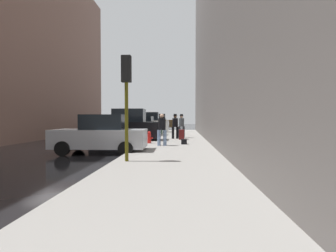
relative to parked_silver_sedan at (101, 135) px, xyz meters
The scene contains 15 objects.
ground_plane 2.99m from the parked_silver_sedan, 157.31° to the left, with size 120.00×120.00×0.00m, color black.
sidewalk 3.62m from the parked_silver_sedan, 18.26° to the left, with size 4.00×40.00×0.15m, color gray.
parked_silver_sedan is the anchor object (origin of this frame).
parked_black_suv 5.67m from the parked_silver_sedan, 90.00° to the left, with size 4.63×2.12×2.25m.
parked_dark_green_sedan 11.03m from the parked_silver_sedan, 90.00° to the left, with size 4.25×2.16×1.79m.
parked_white_van 15.89m from the parked_silver_sedan, 90.00° to the left, with size 4.63×2.12×2.25m.
parked_gray_coupe 21.06m from the parked_silver_sedan, 90.00° to the left, with size 4.27×2.18×1.79m.
parked_bronze_suv 26.60m from the parked_silver_sedan, 90.00° to the left, with size 4.64×2.14×2.25m.
fire_hydrant 3.88m from the parked_silver_sedan, 62.18° to the left, with size 0.42×0.22×0.70m.
traffic_light 4.03m from the parked_silver_sedan, 58.47° to the right, with size 0.32×0.32×3.60m.
pedestrian_with_fedora 7.66m from the parked_silver_sedan, 65.08° to the left, with size 0.53×0.49×1.78m.
pedestrian_with_beanie 8.77m from the parked_silver_sedan, 65.18° to the left, with size 0.52×0.46×1.78m.
pedestrian_in_jeans 3.40m from the parked_silver_sedan, 38.28° to the left, with size 0.51×0.42×1.71m.
rolling_suitcase 7.26m from the parked_silver_sedan, 59.38° to the left, with size 0.36×0.56×1.04m.
duffel_bag 4.91m from the parked_silver_sedan, 37.96° to the left, with size 0.32×0.44×0.28m.
Camera 1 is at (6.42, -12.98, 1.63)m, focal length 28.00 mm.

